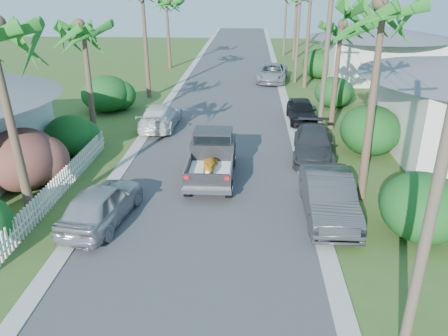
# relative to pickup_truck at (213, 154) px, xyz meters

# --- Properties ---
(ground) EXTENTS (120.00, 120.00, 0.00)m
(ground) POSITION_rel_pickup_truck_xyz_m (-0.07, -7.82, -1.01)
(ground) COLOR #38551F
(ground) RESTS_ON ground
(road) EXTENTS (8.00, 100.00, 0.02)m
(road) POSITION_rel_pickup_truck_xyz_m (-0.07, 17.18, -1.00)
(road) COLOR #38383A
(road) RESTS_ON ground
(curb_left) EXTENTS (0.60, 100.00, 0.06)m
(curb_left) POSITION_rel_pickup_truck_xyz_m (-4.37, 17.18, -0.98)
(curb_left) COLOR #A5A39E
(curb_left) RESTS_ON ground
(curb_right) EXTENTS (0.60, 100.00, 0.06)m
(curb_right) POSITION_rel_pickup_truck_xyz_m (4.23, 17.18, -0.98)
(curb_right) COLOR #A5A39E
(curb_right) RESTS_ON ground
(pickup_truck) EXTENTS (1.98, 5.12, 2.06)m
(pickup_truck) POSITION_rel_pickup_truck_xyz_m (0.00, 0.00, 0.00)
(pickup_truck) COLOR black
(pickup_truck) RESTS_ON ground
(parked_car_rn) EXTENTS (1.72, 4.93, 1.62)m
(parked_car_rn) POSITION_rel_pickup_truck_xyz_m (4.62, -3.55, -0.20)
(parked_car_rn) COLOR #323438
(parked_car_rn) RESTS_ON ground
(parked_car_rm) EXTENTS (2.50, 5.03, 1.40)m
(parked_car_rm) POSITION_rel_pickup_truck_xyz_m (4.84, 2.52, -0.31)
(parked_car_rm) COLOR #2D2E32
(parked_car_rm) RESTS_ON ground
(parked_car_rf) EXTENTS (1.74, 4.14, 1.40)m
(parked_car_rf) POSITION_rel_pickup_truck_xyz_m (4.87, 8.50, -0.31)
(parked_car_rf) COLOR black
(parked_car_rf) RESTS_ON ground
(parked_car_rd) EXTENTS (3.08, 5.64, 1.50)m
(parked_car_rd) POSITION_rel_pickup_truck_xyz_m (3.53, 20.34, -0.26)
(parked_car_rd) COLOR #A3A6A9
(parked_car_rd) RESTS_ON ground
(parked_car_ln) EXTENTS (2.36, 4.60, 1.50)m
(parked_car_ln) POSITION_rel_pickup_truck_xyz_m (-3.67, -4.52, -0.26)
(parked_car_ln) COLOR #A5A6AC
(parked_car_ln) RESTS_ON ground
(parked_car_lf) EXTENTS (2.06, 4.90, 1.41)m
(parked_car_lf) POSITION_rel_pickup_truck_xyz_m (-3.71, 6.73, -0.30)
(parked_car_lf) COLOR silver
(parked_car_lf) RESTS_ON ground
(palm_l_b) EXTENTS (4.40, 4.40, 7.40)m
(palm_l_b) POSITION_rel_pickup_truck_xyz_m (-6.87, 4.18, 5.14)
(palm_l_b) COLOR brown
(palm_l_b) RESTS_ON ground
(palm_l_d) EXTENTS (4.40, 4.40, 7.70)m
(palm_l_d) POSITION_rel_pickup_truck_xyz_m (-6.57, 26.18, 5.43)
(palm_l_d) COLOR brown
(palm_l_d) RESTS_ON ground
(palm_r_a) EXTENTS (4.40, 4.40, 8.70)m
(palm_r_a) POSITION_rel_pickup_truck_xyz_m (6.23, -1.82, 6.41)
(palm_r_a) COLOR brown
(palm_r_a) RESTS_ON ground
(palm_r_b) EXTENTS (4.40, 4.40, 7.20)m
(palm_r_b) POSITION_rel_pickup_truck_xyz_m (6.53, 7.18, 4.94)
(palm_r_b) COLOR brown
(palm_r_b) RESTS_ON ground
(shrub_l_b) EXTENTS (3.00, 3.30, 2.60)m
(shrub_l_b) POSITION_rel_pickup_truck_xyz_m (-7.87, -1.82, 0.29)
(shrub_l_b) COLOR #A0163F
(shrub_l_b) RESTS_ON ground
(shrub_l_c) EXTENTS (2.40, 2.64, 2.00)m
(shrub_l_c) POSITION_rel_pickup_truck_xyz_m (-7.47, 2.18, -0.01)
(shrub_l_c) COLOR #123F19
(shrub_l_c) RESTS_ON ground
(shrub_l_d) EXTENTS (3.20, 3.52, 2.40)m
(shrub_l_d) POSITION_rel_pickup_truck_xyz_m (-8.07, 10.18, 0.19)
(shrub_l_d) COLOR #123F19
(shrub_l_d) RESTS_ON ground
(shrub_r_a) EXTENTS (2.80, 3.08, 2.30)m
(shrub_r_a) POSITION_rel_pickup_truck_xyz_m (7.53, -4.82, 0.14)
(shrub_r_a) COLOR #123F19
(shrub_r_a) RESTS_ON ground
(shrub_r_b) EXTENTS (3.00, 3.30, 2.50)m
(shrub_r_b) POSITION_rel_pickup_truck_xyz_m (7.73, 3.18, 0.24)
(shrub_r_b) COLOR #123F19
(shrub_r_b) RESTS_ON ground
(shrub_r_c) EXTENTS (2.60, 2.86, 2.10)m
(shrub_r_c) POSITION_rel_pickup_truck_xyz_m (7.43, 12.18, 0.04)
(shrub_r_c) COLOR #123F19
(shrub_r_c) RESTS_ON ground
(shrub_r_d) EXTENTS (3.20, 3.52, 2.60)m
(shrub_r_d) POSITION_rel_pickup_truck_xyz_m (7.93, 22.18, 0.29)
(shrub_r_d) COLOR #123F19
(shrub_r_d) RESTS_ON ground
(picket_fence) EXTENTS (0.10, 11.00, 1.00)m
(picket_fence) POSITION_rel_pickup_truck_xyz_m (-6.07, -2.32, -0.51)
(picket_fence) COLOR white
(picket_fence) RESTS_ON ground
(house_right_far) EXTENTS (9.00, 8.00, 4.60)m
(house_right_far) POSITION_rel_pickup_truck_xyz_m (12.93, 22.18, 1.11)
(house_right_far) COLOR silver
(house_right_far) RESTS_ON ground
(utility_pole_a) EXTENTS (1.60, 0.26, 9.00)m
(utility_pole_a) POSITION_rel_pickup_truck_xyz_m (5.53, -9.82, 3.59)
(utility_pole_a) COLOR brown
(utility_pole_a) RESTS_ON ground
(utility_pole_b) EXTENTS (1.60, 0.26, 9.00)m
(utility_pole_b) POSITION_rel_pickup_truck_xyz_m (5.53, 5.18, 3.59)
(utility_pole_b) COLOR brown
(utility_pole_b) RESTS_ON ground
(utility_pole_c) EXTENTS (1.60, 0.26, 9.00)m
(utility_pole_c) POSITION_rel_pickup_truck_xyz_m (5.53, 20.18, 3.59)
(utility_pole_c) COLOR brown
(utility_pole_c) RESTS_ON ground
(utility_pole_d) EXTENTS (1.60, 0.26, 9.00)m
(utility_pole_d) POSITION_rel_pickup_truck_xyz_m (5.53, 35.18, 3.59)
(utility_pole_d) COLOR brown
(utility_pole_d) RESTS_ON ground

